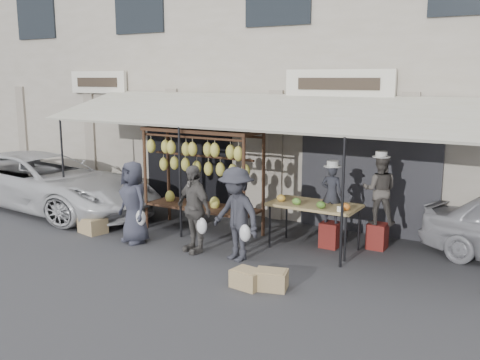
# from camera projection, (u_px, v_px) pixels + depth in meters

# --- Properties ---
(ground_plane) EXTENTS (90.00, 90.00, 0.00)m
(ground_plane) POSITION_uv_depth(u_px,v_px,m) (187.00, 261.00, 9.71)
(ground_plane) COLOR #2D2D30
(shophouse) EXTENTS (24.00, 6.15, 7.30)m
(shophouse) POSITION_uv_depth(u_px,v_px,m) (328.00, 64.00, 14.47)
(shophouse) COLOR #B4AA9C
(shophouse) RESTS_ON ground_plane
(awning) EXTENTS (10.00, 2.35, 2.92)m
(awning) POSITION_uv_depth(u_px,v_px,m) (250.00, 112.00, 11.13)
(awning) COLOR beige
(awning) RESTS_ON ground_plane
(banana_rack) EXTENTS (2.60, 0.90, 2.24)m
(banana_rack) POSITION_uv_depth(u_px,v_px,m) (201.00, 160.00, 11.22)
(banana_rack) COLOR black
(banana_rack) RESTS_ON ground_plane
(produce_table) EXTENTS (1.70, 0.90, 1.04)m
(produce_table) POSITION_uv_depth(u_px,v_px,m) (314.00, 206.00, 10.21)
(produce_table) COLOR tan
(produce_table) RESTS_ON ground_plane
(vendor_left) EXTENTS (0.43, 0.30, 1.14)m
(vendor_left) POSITION_uv_depth(u_px,v_px,m) (332.00, 194.00, 10.31)
(vendor_left) COLOR #272930
(vendor_left) RESTS_ON stool_left
(vendor_right) EXTENTS (0.76, 0.66, 1.34)m
(vendor_right) POSITION_uv_depth(u_px,v_px,m) (380.00, 190.00, 10.21)
(vendor_right) COLOR #524C46
(vendor_right) RESTS_ON stool_right
(customer_left) EXTENTS (0.93, 0.75, 1.66)m
(customer_left) POSITION_uv_depth(u_px,v_px,m) (134.00, 202.00, 10.67)
(customer_left) COLOR #323441
(customer_left) RESTS_ON ground_plane
(customer_mid) EXTENTS (1.07, 0.72, 1.68)m
(customer_mid) POSITION_uv_depth(u_px,v_px,m) (194.00, 209.00, 10.09)
(customer_mid) COLOR #54504C
(customer_mid) RESTS_ON ground_plane
(customer_right) EXTENTS (1.24, 0.93, 1.72)m
(customer_right) POSITION_uv_depth(u_px,v_px,m) (236.00, 214.00, 9.63)
(customer_right) COLOR #2F2F37
(customer_right) RESTS_ON ground_plane
(stool_left) EXTENTS (0.41, 0.41, 0.50)m
(stool_left) POSITION_uv_depth(u_px,v_px,m) (330.00, 235.00, 10.47)
(stool_left) COLOR maroon
(stool_left) RESTS_ON ground_plane
(stool_right) EXTENTS (0.37, 0.37, 0.50)m
(stool_right) POSITION_uv_depth(u_px,v_px,m) (377.00, 236.00, 10.38)
(stool_right) COLOR maroon
(stool_right) RESTS_ON ground_plane
(crate_near_a) EXTENTS (0.52, 0.42, 0.29)m
(crate_near_a) POSITION_uv_depth(u_px,v_px,m) (247.00, 279.00, 8.47)
(crate_near_a) COLOR tan
(crate_near_a) RESTS_ON ground_plane
(crate_near_b) EXTENTS (0.58, 0.50, 0.30)m
(crate_near_b) POSITION_uv_depth(u_px,v_px,m) (271.00, 280.00, 8.41)
(crate_near_b) COLOR tan
(crate_near_b) RESTS_ON ground_plane
(crate_far) EXTENTS (0.63, 0.52, 0.33)m
(crate_far) POSITION_uv_depth(u_px,v_px,m) (93.00, 225.00, 11.45)
(crate_far) COLOR tan
(crate_far) RESTS_ON ground_plane
(van) EXTENTS (5.01, 2.56, 2.03)m
(van) POSITION_uv_depth(u_px,v_px,m) (41.00, 168.00, 13.63)
(van) COLOR silver
(van) RESTS_ON ground_plane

